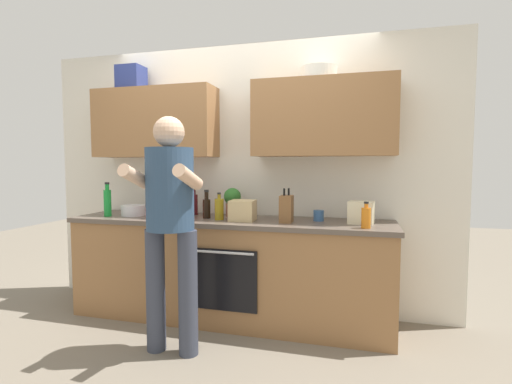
{
  "coord_description": "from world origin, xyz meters",
  "views": [
    {
      "loc": [
        1.1,
        -3.13,
        1.38
      ],
      "look_at": [
        0.28,
        -0.1,
        1.15
      ],
      "focal_mm": 26.6,
      "sensor_mm": 36.0,
      "label": 1
    }
  ],
  "objects_px": {
    "grocery_bag_crisps": "(179,207)",
    "grocery_bag_rice": "(361,213)",
    "knife_block": "(286,209)",
    "bottle_wine": "(195,204)",
    "mixing_bowl": "(134,210)",
    "bottle_soy": "(207,207)",
    "grocery_bag_bread": "(243,210)",
    "bottle_soda": "(108,202)",
    "cup_ceramic": "(150,214)",
    "cup_tea": "(319,216)",
    "bottle_oil": "(219,209)",
    "bottle_juice": "(366,217)",
    "person_standing": "(170,215)",
    "potted_herb": "(232,201)"
  },
  "relations": [
    {
      "from": "potted_herb",
      "to": "grocery_bag_bread",
      "type": "xyz_separation_m",
      "value": [
        0.17,
        -0.22,
        -0.06
      ]
    },
    {
      "from": "grocery_bag_crisps",
      "to": "grocery_bag_rice",
      "type": "relative_size",
      "value": 1.04
    },
    {
      "from": "bottle_soy",
      "to": "bottle_juice",
      "type": "distance_m",
      "value": 1.37
    },
    {
      "from": "grocery_bag_rice",
      "to": "bottle_wine",
      "type": "bearing_deg",
      "value": 174.23
    },
    {
      "from": "bottle_oil",
      "to": "mixing_bowl",
      "type": "bearing_deg",
      "value": 176.13
    },
    {
      "from": "bottle_soy",
      "to": "bottle_juice",
      "type": "xyz_separation_m",
      "value": [
        1.36,
        -0.18,
        -0.02
      ]
    },
    {
      "from": "bottle_soda",
      "to": "cup_tea",
      "type": "height_order",
      "value": "bottle_soda"
    },
    {
      "from": "person_standing",
      "to": "cup_tea",
      "type": "xyz_separation_m",
      "value": [
        0.98,
        0.77,
        -0.07
      ]
    },
    {
      "from": "bottle_juice",
      "to": "knife_block",
      "type": "xyz_separation_m",
      "value": [
        -0.63,
        0.12,
        0.03
      ]
    },
    {
      "from": "cup_tea",
      "to": "potted_herb",
      "type": "relative_size",
      "value": 0.34
    },
    {
      "from": "bottle_oil",
      "to": "grocery_bag_crisps",
      "type": "height_order",
      "value": "bottle_oil"
    },
    {
      "from": "grocery_bag_rice",
      "to": "bottle_juice",
      "type": "bearing_deg",
      "value": -81.17
    },
    {
      "from": "person_standing",
      "to": "knife_block",
      "type": "height_order",
      "value": "person_standing"
    },
    {
      "from": "bottle_juice",
      "to": "grocery_bag_crisps",
      "type": "xyz_separation_m",
      "value": [
        -1.63,
        0.17,
        0.01
      ]
    },
    {
      "from": "cup_ceramic",
      "to": "grocery_bag_crisps",
      "type": "xyz_separation_m",
      "value": [
        0.2,
        0.16,
        0.05
      ]
    },
    {
      "from": "bottle_soda",
      "to": "mixing_bowl",
      "type": "bearing_deg",
      "value": 31.55
    },
    {
      "from": "bottle_soda",
      "to": "cup_ceramic",
      "type": "xyz_separation_m",
      "value": [
        0.46,
        -0.05,
        -0.09
      ]
    },
    {
      "from": "bottle_oil",
      "to": "knife_block",
      "type": "xyz_separation_m",
      "value": [
        0.59,
        0.0,
        0.02
      ]
    },
    {
      "from": "person_standing",
      "to": "grocery_bag_rice",
      "type": "bearing_deg",
      "value": 28.31
    },
    {
      "from": "knife_block",
      "to": "grocery_bag_crisps",
      "type": "distance_m",
      "value": 1.0
    },
    {
      "from": "cup_ceramic",
      "to": "bottle_wine",
      "type": "bearing_deg",
      "value": 53.6
    },
    {
      "from": "bottle_oil",
      "to": "grocery_bag_bread",
      "type": "height_order",
      "value": "bottle_oil"
    },
    {
      "from": "potted_herb",
      "to": "bottle_wine",
      "type": "bearing_deg",
      "value": 176.43
    },
    {
      "from": "mixing_bowl",
      "to": "knife_block",
      "type": "bearing_deg",
      "value": -2.22
    },
    {
      "from": "knife_block",
      "to": "grocery_bag_bread",
      "type": "relative_size",
      "value": 1.32
    },
    {
      "from": "cup_ceramic",
      "to": "grocery_bag_rice",
      "type": "bearing_deg",
      "value": 6.55
    },
    {
      "from": "bottle_wine",
      "to": "grocery_bag_crisps",
      "type": "height_order",
      "value": "bottle_wine"
    },
    {
      "from": "bottle_juice",
      "to": "knife_block",
      "type": "height_order",
      "value": "knife_block"
    },
    {
      "from": "bottle_soda",
      "to": "knife_block",
      "type": "relative_size",
      "value": 1.11
    },
    {
      "from": "person_standing",
      "to": "bottle_wine",
      "type": "xyz_separation_m",
      "value": [
        -0.2,
        0.87,
        -0.02
      ]
    },
    {
      "from": "bottle_wine",
      "to": "bottle_soy",
      "type": "bearing_deg",
      "value": -43.74
    },
    {
      "from": "person_standing",
      "to": "bottle_juice",
      "type": "distance_m",
      "value": 1.45
    },
    {
      "from": "bottle_oil",
      "to": "bottle_soda",
      "type": "bearing_deg",
      "value": -176.77
    },
    {
      "from": "bottle_soy",
      "to": "cup_ceramic",
      "type": "xyz_separation_m",
      "value": [
        -0.47,
        -0.17,
        -0.05
      ]
    },
    {
      "from": "cup_tea",
      "to": "potted_herb",
      "type": "height_order",
      "value": "potted_herb"
    },
    {
      "from": "bottle_oil",
      "to": "bottle_wine",
      "type": "relative_size",
      "value": 0.93
    },
    {
      "from": "bottle_soy",
      "to": "bottle_oil",
      "type": "bearing_deg",
      "value": -22.25
    },
    {
      "from": "bottle_soda",
      "to": "cup_tea",
      "type": "relative_size",
      "value": 3.47
    },
    {
      "from": "mixing_bowl",
      "to": "bottle_soy",
      "type": "bearing_deg",
      "value": -0.13
    },
    {
      "from": "bottle_soy",
      "to": "grocery_bag_rice",
      "type": "relative_size",
      "value": 1.32
    },
    {
      "from": "grocery_bag_rice",
      "to": "potted_herb",
      "type": "bearing_deg",
      "value": 173.49
    },
    {
      "from": "bottle_wine",
      "to": "cup_tea",
      "type": "height_order",
      "value": "bottle_wine"
    },
    {
      "from": "knife_block",
      "to": "mixing_bowl",
      "type": "bearing_deg",
      "value": 177.78
    },
    {
      "from": "mixing_bowl",
      "to": "knife_block",
      "type": "distance_m",
      "value": 1.47
    },
    {
      "from": "bottle_wine",
      "to": "grocery_bag_bread",
      "type": "relative_size",
      "value": 1.19
    },
    {
      "from": "mixing_bowl",
      "to": "cup_ceramic",
      "type": "bearing_deg",
      "value": -32.01
    },
    {
      "from": "cup_ceramic",
      "to": "bottle_soy",
      "type": "bearing_deg",
      "value": 19.45
    },
    {
      "from": "bottle_juice",
      "to": "grocery_bag_bread",
      "type": "relative_size",
      "value": 0.94
    },
    {
      "from": "bottle_wine",
      "to": "potted_herb",
      "type": "distance_m",
      "value": 0.39
    },
    {
      "from": "bottle_wine",
      "to": "grocery_bag_crisps",
      "type": "bearing_deg",
      "value": -107.4
    }
  ]
}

